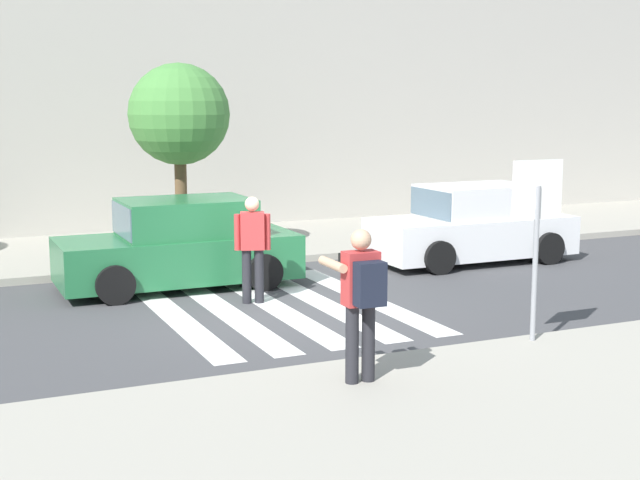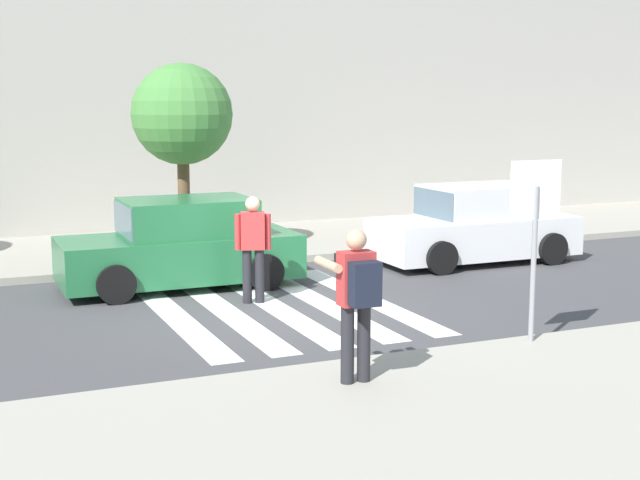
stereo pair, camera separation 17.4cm
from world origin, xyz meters
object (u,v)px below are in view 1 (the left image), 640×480
at_px(parked_car_green, 180,246).
at_px(street_tree_center, 179,116).
at_px(pedestrian_crossing, 253,244).
at_px(photographer_with_backpack, 362,292).
at_px(stop_sign, 537,210).
at_px(parked_car_white, 473,226).

xyz_separation_m(parked_car_green, street_tree_center, (0.65, 2.26, 2.21)).
height_order(pedestrian_crossing, parked_car_green, pedestrian_crossing).
bearing_deg(street_tree_center, photographer_with_backpack, -92.29).
xyz_separation_m(stop_sign, photographer_with_backpack, (-2.83, -0.66, -0.68)).
height_order(stop_sign, parked_car_green, stop_sign).
relative_size(stop_sign, pedestrian_crossing, 1.37).
bearing_deg(stop_sign, parked_car_green, 118.70).
xyz_separation_m(pedestrian_crossing, street_tree_center, (-0.08, 3.92, 1.96)).
bearing_deg(pedestrian_crossing, parked_car_white, 17.44).
bearing_deg(photographer_with_backpack, street_tree_center, 87.71).
xyz_separation_m(photographer_with_backpack, street_tree_center, (0.35, 8.65, 1.76)).
xyz_separation_m(parked_car_green, parked_car_white, (6.04, -0.00, 0.00)).
bearing_deg(pedestrian_crossing, photographer_with_backpack, -95.20).
xyz_separation_m(parked_car_white, street_tree_center, (-5.39, 2.26, 2.21)).
bearing_deg(pedestrian_crossing, stop_sign, -59.43).
height_order(pedestrian_crossing, parked_car_white, pedestrian_crossing).
distance_m(photographer_with_backpack, parked_car_green, 6.41).
relative_size(photographer_with_backpack, street_tree_center, 0.45).
bearing_deg(street_tree_center, pedestrian_crossing, -88.78).
bearing_deg(parked_car_white, stop_sign, -116.84).
height_order(parked_car_green, street_tree_center, street_tree_center).
bearing_deg(street_tree_center, parked_car_green, -106.11).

